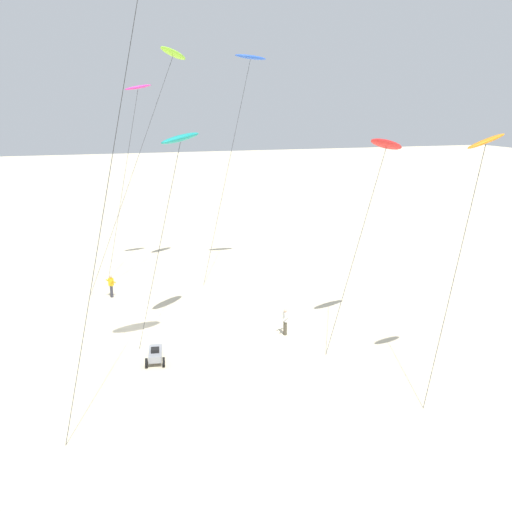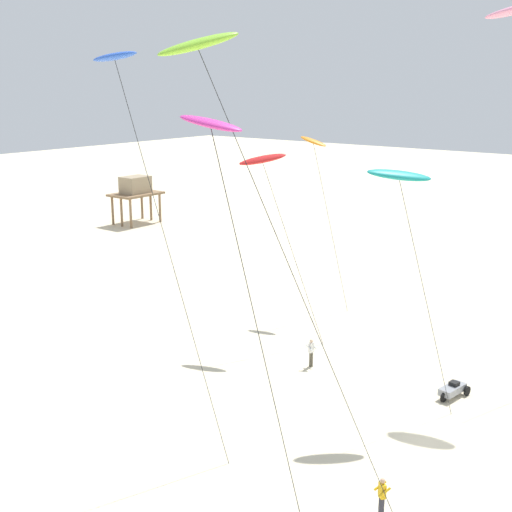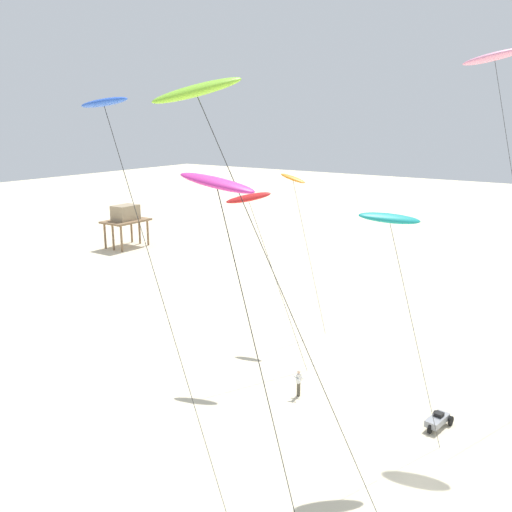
% 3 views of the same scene
% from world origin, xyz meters
% --- Properties ---
extents(ground_plane, '(260.00, 260.00, 0.00)m').
position_xyz_m(ground_plane, '(0.00, 0.00, 0.00)').
color(ground_plane, beige).
extents(kite_teal, '(2.71, 4.49, 12.23)m').
position_xyz_m(kite_teal, '(2.25, 3.14, 11.73)').
color(kite_teal, teal).
rests_on(kite_teal, ground).
extents(kite_magenta, '(1.67, 4.38, 15.16)m').
position_xyz_m(kite_magenta, '(-11.85, 2.24, 14.63)').
color(kite_magenta, '#D8339E').
rests_on(kite_magenta, ground).
extents(kite_orange, '(1.36, 3.66, 12.47)m').
position_xyz_m(kite_orange, '(12.70, 14.73, 11.86)').
color(kite_orange, orange).
rests_on(kite_orange, ground).
extents(kite_red, '(2.41, 5.29, 12.05)m').
position_xyz_m(kite_red, '(5.80, 13.89, 11.40)').
color(kite_red, red).
rests_on(kite_red, ground).
extents(kite_blue, '(1.93, 5.54, 17.22)m').
position_xyz_m(kite_blue, '(-8.40, 10.26, 16.76)').
color(kite_blue, blue).
rests_on(kite_blue, ground).
extents(kite_lime, '(3.80, 8.48, 17.75)m').
position_xyz_m(kite_lime, '(-9.62, 4.71, 17.06)').
color(kite_lime, '#8CD833').
rests_on(kite_lime, ground).
extents(kite_flyer_nearest, '(0.73, 0.73, 1.67)m').
position_xyz_m(kite_flyer_nearest, '(-6.17, -0.94, 0.89)').
color(kite_flyer_nearest, '#33333D').
rests_on(kite_flyer_nearest, ground).
extents(kite_flyer_middle, '(0.56, 0.53, 1.67)m').
position_xyz_m(kite_flyer_middle, '(3.87, 8.86, 0.89)').
color(kite_flyer_middle, '#4C4738').
rests_on(kite_flyer_middle, ground).
extents(beach_buggy, '(2.11, 1.13, 0.82)m').
position_xyz_m(beach_buggy, '(5.19, 0.86, 0.43)').
color(beach_buggy, gray).
rests_on(beach_buggy, ground).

